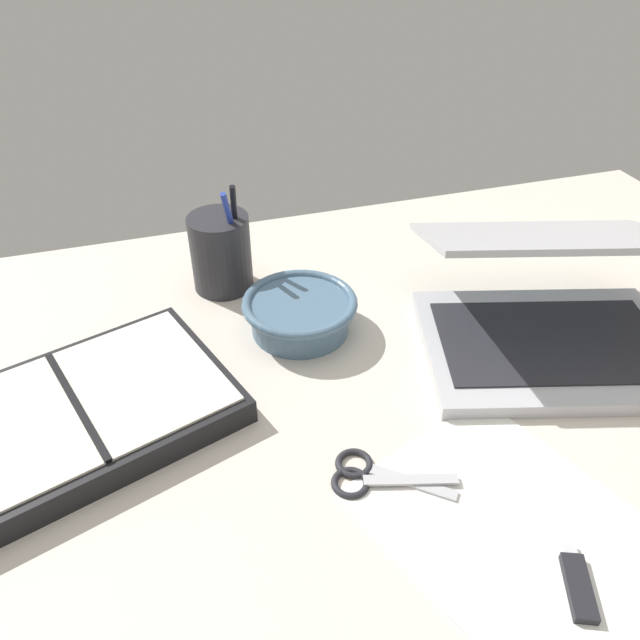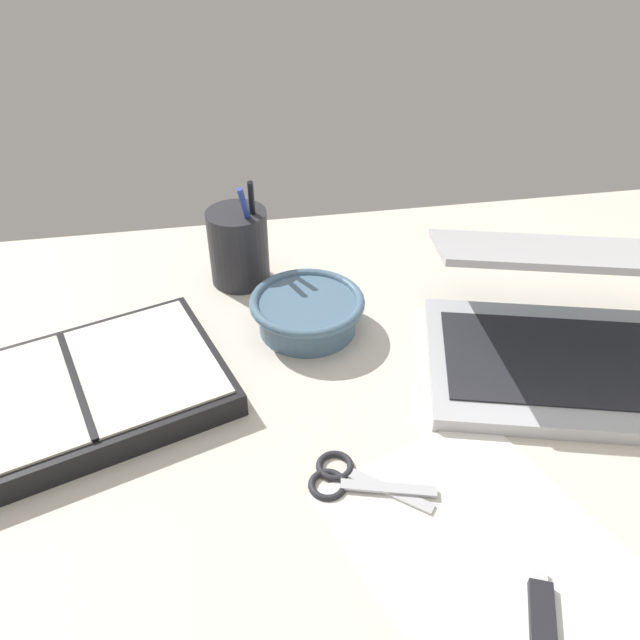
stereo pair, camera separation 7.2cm
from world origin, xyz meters
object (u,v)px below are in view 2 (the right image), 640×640
object	(u,v)px
laptop	(562,326)
planner	(79,393)
bowl	(307,311)
scissors	(345,478)
pen_cup	(239,246)

from	to	relation	value
laptop	planner	xyz separation A→B (cm)	(-56.72, 1.82, -3.38)
laptop	bowl	xyz separation A→B (cm)	(-29.18, 11.35, -2.29)
scissors	pen_cup	bearing A→B (deg)	128.65
laptop	scissors	distance (cm)	33.00
bowl	planner	size ratio (longest dim) A/B	0.40
bowl	laptop	bearing A→B (deg)	-21.25
bowl	pen_cup	distance (cm)	15.62
pen_cup	planner	size ratio (longest dim) A/B	0.43
laptop	scissors	size ratio (longest dim) A/B	3.06
planner	scissors	distance (cm)	31.60
bowl	scissors	xyz separation A→B (cm)	(-0.29, -25.45, -2.39)
bowl	planner	xyz separation A→B (cm)	(-27.54, -9.52, -1.09)
laptop	bowl	bearing A→B (deg)	174.33
laptop	planner	size ratio (longest dim) A/B	1.02
laptop	pen_cup	distance (cm)	44.33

